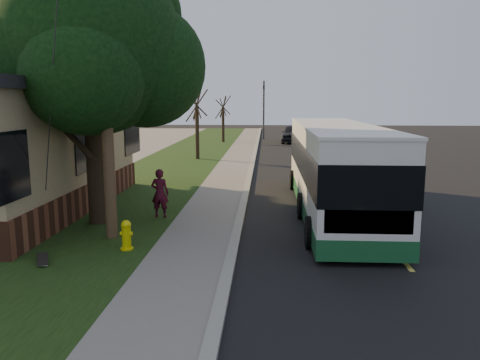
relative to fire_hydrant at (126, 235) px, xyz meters
name	(u,v)px	position (x,y,z in m)	size (l,w,h in m)	color
ground	(232,254)	(2.60, 0.00, -0.43)	(120.00, 120.00, 0.00)	black
road	(337,183)	(6.60, 10.00, -0.43)	(8.00, 80.00, 0.01)	black
curb	(248,181)	(2.60, 10.00, -0.37)	(0.25, 80.00, 0.12)	gray
sidewalk	(226,181)	(1.60, 10.00, -0.39)	(2.00, 80.00, 0.08)	slate
grass_verge	(151,181)	(-1.90, 10.00, -0.40)	(5.00, 80.00, 0.07)	black
fire_hydrant	(126,235)	(0.00, 0.00, 0.00)	(0.32, 0.32, 0.74)	yellow
utility_pole	(104,62)	(-0.71, 0.99, 4.20)	(2.86, 3.21, 9.07)	#473321
leafy_tree	(93,48)	(-1.57, 2.65, 4.73)	(6.30, 6.00, 7.80)	black
bare_tree_near	(197,125)	(-0.90, 18.00, 1.72)	(1.38, 1.21, 4.31)	black
bare_tree_far	(223,120)	(-0.40, 30.00, 1.57)	(1.38, 1.21, 4.03)	black
traffic_signal	(264,106)	(3.10, 34.00, 2.73)	(0.18, 0.22, 5.50)	#2D2D30
transit_bus	(335,166)	(5.64, 4.48, 1.12)	(2.48, 10.75, 2.91)	silver
skateboarder	(160,193)	(0.10, 3.24, 0.40)	(0.56, 0.37, 1.53)	#440D1E
skateboard_main	(42,259)	(-1.65, -1.00, -0.30)	(0.60, 0.90, 0.08)	black
dumpster	(0,191)	(-5.41, 3.85, 0.28)	(1.84, 1.65, 1.34)	#13311F
distant_car	(293,133)	(5.71, 30.53, 0.36)	(1.88, 4.68, 1.59)	black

